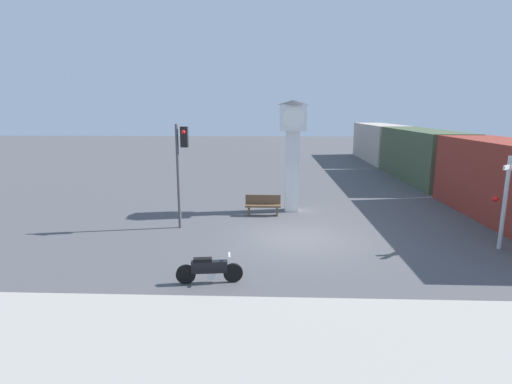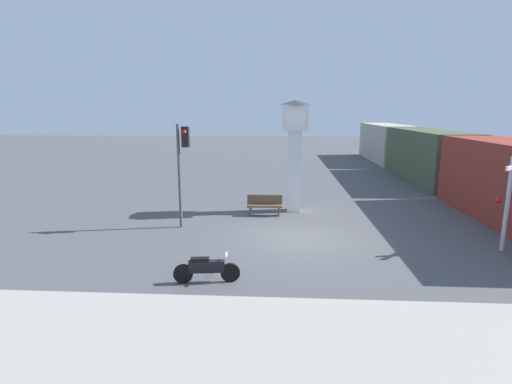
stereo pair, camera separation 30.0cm
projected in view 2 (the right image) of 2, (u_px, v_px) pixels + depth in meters
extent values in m
plane|color=#4C4C4F|center=(298.00, 239.00, 14.88)|extent=(120.00, 120.00, 0.00)
cube|color=#9E998E|center=(318.00, 379.00, 7.01)|extent=(36.00, 6.00, 0.10)
cylinder|color=black|center=(230.00, 273.00, 11.08)|extent=(0.55, 0.16, 0.54)
cylinder|color=black|center=(183.00, 274.00, 11.00)|extent=(0.55, 0.16, 0.54)
cube|color=black|center=(207.00, 266.00, 11.00)|extent=(1.01, 0.32, 0.33)
cube|color=black|center=(200.00, 259.00, 10.95)|extent=(0.53, 0.27, 0.09)
cylinder|color=silver|center=(209.00, 274.00, 11.05)|extent=(0.27, 0.21, 0.25)
cube|color=silver|center=(227.00, 255.00, 10.97)|extent=(0.10, 0.40, 0.04)
cube|color=white|center=(294.00, 171.00, 18.66)|extent=(0.62, 0.62, 3.77)
cube|color=white|center=(295.00, 118.00, 18.16)|extent=(1.18, 1.18, 1.18)
cylinder|color=white|center=(296.00, 118.00, 17.58)|extent=(0.94, 0.02, 0.94)
cone|color=#333338|center=(295.00, 102.00, 18.03)|extent=(1.41, 1.41, 0.20)
cube|color=#425138|center=(427.00, 155.00, 26.99)|extent=(2.80, 10.46, 3.40)
cube|color=#ADA393|center=(385.00, 143.00, 37.81)|extent=(2.80, 10.46, 3.40)
cylinder|color=#47474C|center=(179.00, 177.00, 15.93)|extent=(0.12, 0.12, 4.17)
cube|color=black|center=(185.00, 137.00, 15.59)|extent=(0.28, 0.24, 0.80)
sphere|color=red|center=(184.00, 132.00, 15.40)|extent=(0.16, 0.16, 0.16)
cylinder|color=#B7B7BC|center=(507.00, 205.00, 13.31)|extent=(0.14, 0.14, 3.21)
cube|color=white|center=(512.00, 167.00, 13.06)|extent=(0.82, 0.82, 0.14)
sphere|color=red|center=(498.00, 200.00, 13.25)|extent=(0.20, 0.20, 0.20)
cube|color=brown|center=(265.00, 206.00, 18.06)|extent=(1.60, 0.44, 0.08)
cube|color=brown|center=(265.00, 200.00, 18.19)|extent=(1.60, 0.06, 0.44)
cube|color=brown|center=(250.00, 211.00, 18.15)|extent=(0.08, 0.35, 0.41)
cube|color=brown|center=(279.00, 211.00, 18.07)|extent=(0.08, 0.35, 0.41)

